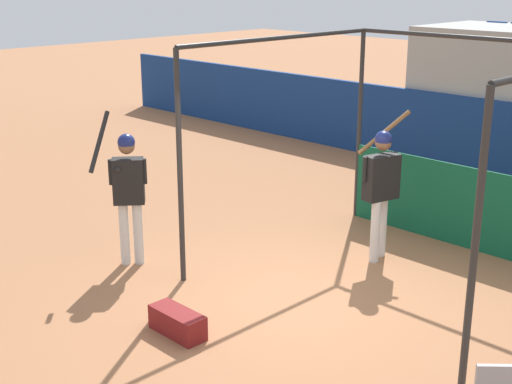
% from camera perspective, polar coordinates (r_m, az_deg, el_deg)
% --- Properties ---
extents(ground_plane, '(60.00, 60.00, 0.00)m').
position_cam_1_polar(ground_plane, '(8.75, 2.96, -8.84)').
color(ground_plane, '#9E6642').
extents(batting_cage, '(4.07, 3.72, 3.02)m').
position_cam_1_polar(batting_cage, '(9.91, 15.11, 1.47)').
color(batting_cage, '#282828').
rests_on(batting_cage, ground).
extents(player_batter, '(0.60, 1.02, 2.00)m').
position_cam_1_polar(player_batter, '(9.80, 9.98, 0.82)').
color(player_batter, silver).
rests_on(player_batter, ground).
extents(player_waiting, '(0.58, 0.75, 2.09)m').
position_cam_1_polar(player_waiting, '(9.62, -10.21, 0.45)').
color(player_waiting, silver).
rests_on(player_waiting, ground).
extents(equipment_bag, '(0.70, 0.28, 0.28)m').
position_cam_1_polar(equipment_bag, '(8.03, -6.30, -10.33)').
color(equipment_bag, maroon).
rests_on(equipment_bag, ground).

